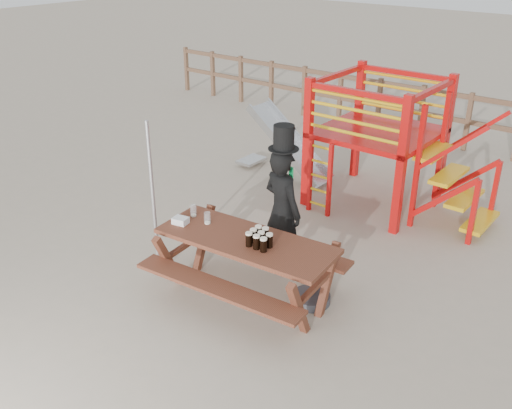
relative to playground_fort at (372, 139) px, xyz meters
name	(u,v)px	position (x,y,z in m)	size (l,w,h in m)	color
ground	(219,291)	(-0.12, -3.58, -1.07)	(60.00, 60.00, 0.00)	tan
back_fence	(445,111)	(-0.12, 3.42, -0.34)	(15.09, 0.09, 1.20)	brown
playground_fort	(372,139)	(0.00, 0.00, 0.00)	(4.71, 1.84, 2.10)	#BC0D0C
picnic_table	(246,261)	(0.23, -3.48, -0.55)	(2.29, 1.69, 0.83)	brown
man_with_hat	(282,208)	(0.15, -2.64, -0.18)	(0.69, 0.53, 1.99)	black
metal_pole	(153,202)	(-1.01, -3.77, -0.02)	(0.05, 0.05, 2.10)	#B2B2B7
parasol_base	(311,298)	(0.90, -3.06, -1.02)	(0.47, 0.47, 0.20)	#3A3A3F
paper_bag	(181,221)	(-0.64, -3.68, -0.20)	(0.18, 0.14, 0.08)	white
stout_pints	(260,238)	(0.45, -3.49, -0.15)	(0.31, 0.29, 0.17)	black
empty_glasses	(200,215)	(-0.52, -3.45, -0.17)	(0.36, 0.12, 0.15)	silver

